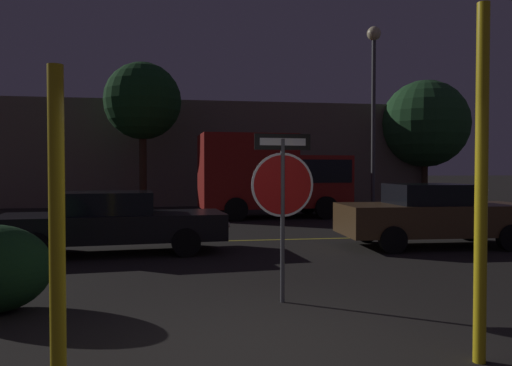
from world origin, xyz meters
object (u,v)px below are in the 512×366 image
(yellow_pole_right, at_px, (481,184))
(tree_0, at_px, (425,124))
(tree_1, at_px, (143,102))
(passing_car_2, at_px, (113,222))
(stop_sign, at_px, (283,186))
(delivery_truck, at_px, (273,174))
(street_lamp, at_px, (374,83))
(passing_car_3, at_px, (433,215))
(yellow_pole_left, at_px, (57,228))

(yellow_pole_right, distance_m, tree_0, 22.58)
(yellow_pole_right, bearing_deg, tree_1, 103.35)
(passing_car_2, bearing_deg, stop_sign, 27.08)
(delivery_truck, relative_size, street_lamp, 0.77)
(stop_sign, xyz_separation_m, passing_car_3, (4.57, 4.28, -0.86))
(stop_sign, bearing_deg, yellow_pole_right, -63.62)
(yellow_pole_left, bearing_deg, tree_0, 55.36)
(yellow_pole_right, xyz_separation_m, tree_0, (10.04, 20.07, 2.51))
(yellow_pole_right, distance_m, passing_car_3, 7.45)
(passing_car_2, distance_m, passing_car_3, 7.36)
(yellow_pole_left, height_order, delivery_truck, delivery_truck)
(passing_car_3, bearing_deg, yellow_pole_left, -44.23)
(delivery_truck, height_order, street_lamp, street_lamp)
(passing_car_2, bearing_deg, passing_car_3, 83.67)
(yellow_pole_right, height_order, street_lamp, street_lamp)
(stop_sign, height_order, street_lamp, street_lamp)
(passing_car_3, bearing_deg, stop_sign, -44.62)
(passing_car_3, bearing_deg, passing_car_2, -89.21)
(yellow_pole_right, height_order, tree_0, tree_0)
(tree_0, bearing_deg, stop_sign, -122.87)
(passing_car_3, distance_m, tree_1, 13.99)
(yellow_pole_right, bearing_deg, passing_car_2, 121.34)
(tree_1, bearing_deg, street_lamp, -20.73)
(yellow_pole_left, bearing_deg, street_lamp, 58.92)
(yellow_pole_left, xyz_separation_m, tree_1, (-0.44, 17.80, 3.41))
(yellow_pole_left, bearing_deg, stop_sign, 44.27)
(delivery_truck, bearing_deg, passing_car_2, -37.15)
(stop_sign, height_order, delivery_truck, delivery_truck)
(yellow_pole_left, xyz_separation_m, delivery_truck, (4.62, 14.26, 0.29))
(tree_0, bearing_deg, street_lamp, -132.43)
(yellow_pole_left, relative_size, street_lamp, 0.36)
(passing_car_2, bearing_deg, delivery_truck, 141.28)
(stop_sign, xyz_separation_m, yellow_pole_left, (-2.41, -2.35, -0.26))
(yellow_pole_left, height_order, tree_1, tree_1)
(street_lamp, height_order, tree_0, street_lamp)
(delivery_truck, xyz_separation_m, tree_0, (9.22, 5.77, 2.56))
(yellow_pole_right, bearing_deg, delivery_truck, 86.70)
(tree_1, bearing_deg, yellow_pole_left, -88.60)
(yellow_pole_left, relative_size, tree_0, 0.42)
(yellow_pole_right, height_order, passing_car_2, yellow_pole_right)
(tree_1, bearing_deg, tree_0, 8.87)
(passing_car_2, bearing_deg, tree_0, 128.05)
(stop_sign, relative_size, delivery_truck, 0.40)
(passing_car_3, distance_m, delivery_truck, 8.04)
(passing_car_2, relative_size, street_lamp, 0.66)
(passing_car_3, relative_size, delivery_truck, 0.80)
(yellow_pole_left, distance_m, yellow_pole_right, 3.81)
(passing_car_3, distance_m, tree_0, 15.45)
(stop_sign, height_order, yellow_pole_left, yellow_pole_left)
(tree_1, bearing_deg, stop_sign, -79.57)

